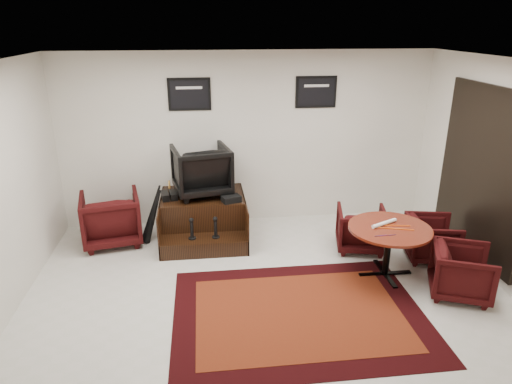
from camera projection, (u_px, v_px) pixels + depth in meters
ground at (269, 300)px, 5.58m from camera, size 6.00×6.00×0.00m
room_shell at (305, 156)px, 5.11m from camera, size 6.02×5.02×2.81m
area_rug at (299, 314)px, 5.32m from camera, size 2.91×2.18×0.01m
shine_podium at (203, 218)px, 7.16m from camera, size 1.29×1.33×0.66m
shine_chair at (201, 168)px, 7.02m from camera, size 0.96×0.92×0.85m
shoes_pair at (169, 195)px, 6.95m from camera, size 0.27×0.31×0.10m
polish_kit at (231, 199)px, 6.83m from camera, size 0.32×0.26×0.09m
umbrella_black at (153, 216)px, 6.89m from camera, size 0.33×0.12×0.89m
umbrella_hooked at (152, 213)px, 6.94m from camera, size 0.35×0.13×0.94m
armchair_side at (111, 216)px, 6.92m from camera, size 0.98×0.94×0.87m
meeting_table at (389, 233)px, 5.93m from camera, size 1.07×1.07×0.70m
table_chair_back at (361, 227)px, 6.75m from camera, size 0.81×0.78×0.70m
table_chair_window at (432, 237)px, 6.46m from camera, size 0.74×0.77×0.68m
table_chair_corner at (462, 270)px, 5.58m from camera, size 0.85×0.87×0.70m
paper_roll at (384, 223)px, 5.97m from camera, size 0.40×0.23×0.05m
table_clutter at (393, 228)px, 5.86m from camera, size 0.57×0.32×0.01m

